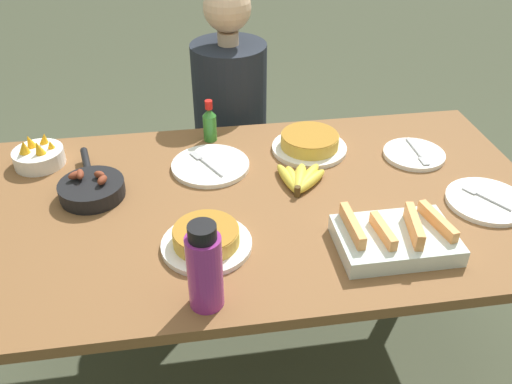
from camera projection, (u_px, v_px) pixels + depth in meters
name	position (u px, v px, depth m)	size (l,w,h in m)	color
ground_plane	(256.00, 358.00, 2.12)	(14.00, 14.00, 0.00)	#474C38
dining_table	(256.00, 222.00, 1.73)	(1.81, 0.99, 0.76)	brown
banana_bunch	(300.00, 179.00, 1.74)	(0.17, 0.19, 0.04)	gold
melon_tray	(396.00, 238.00, 1.48)	(0.32, 0.22, 0.10)	silver
skillet	(92.00, 188.00, 1.68)	(0.20, 0.34, 0.08)	black
frittata_plate_center	(310.00, 143.00, 1.91)	(0.27, 0.27, 0.06)	white
frittata_plate_side	(206.00, 239.00, 1.48)	(0.25, 0.25, 0.06)	white
empty_plate_near_front	(414.00, 154.00, 1.89)	(0.21, 0.21, 0.02)	white
empty_plate_far_left	(210.00, 165.00, 1.83)	(0.26, 0.26, 0.02)	white
empty_plate_far_right	(486.00, 201.00, 1.66)	(0.25, 0.25, 0.02)	white
fruit_bowl_mango	(38.00, 155.00, 1.83)	(0.17, 0.17, 0.11)	white
water_bottle	(205.00, 268.00, 1.26)	(0.09, 0.09, 0.24)	#992D89
hot_sauce_bottle	(210.00, 123.00, 1.95)	(0.05, 0.05, 0.16)	#337F2D
person_figure	(230.00, 152.00, 2.40)	(0.34, 0.34, 1.24)	black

